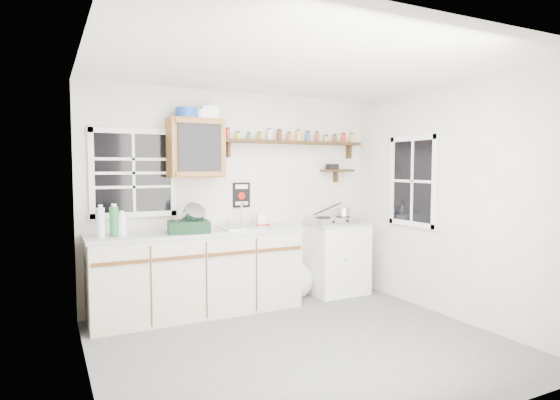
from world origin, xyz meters
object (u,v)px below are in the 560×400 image
Objects in this scene: right_cabinet at (337,258)px; dish_rack at (190,223)px; spice_shelf at (294,141)px; upper_cabinet at (196,148)px; main_cabinet at (198,272)px; hotplate at (333,220)px.

dish_rack is at bearing -176.26° from right_cabinet.
spice_shelf is 4.09× the size of dish_rack.
upper_cabinet is 1.28m from spice_shelf.
main_cabinet is 0.58m from dish_rack.
dish_rack is at bearing -167.53° from spice_shelf.
upper_cabinet reaches higher than hotplate.
spice_shelf is 1.10m from hotplate.
spice_shelf reaches higher than right_cabinet.
hotplate is (1.77, 0.01, 0.49)m from main_cabinet.
spice_shelf is at bearing 9.22° from main_cabinet.
hotplate is at bearing 0.18° from main_cabinet.
main_cabinet is at bearing -170.78° from spice_shelf.
spice_shelf is at bearing 152.70° from hotplate.
dish_rack is at bearing -179.55° from hotplate.
right_cabinet is at bearing -19.72° from spice_shelf.
upper_cabinet is 1.07× the size of hotplate.
spice_shelf reaches higher than dish_rack.
right_cabinet is 1.95× the size of dish_rack.
hotplate is at bearing -24.49° from spice_shelf.
dish_rack is (-0.11, -0.10, 0.56)m from main_cabinet.
upper_cabinet reaches higher than main_cabinet.
spice_shelf is 3.13× the size of hotplate.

